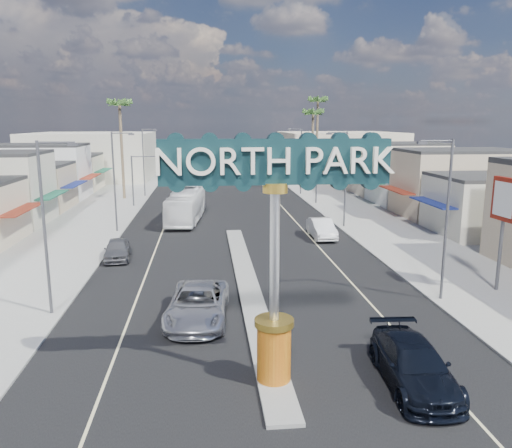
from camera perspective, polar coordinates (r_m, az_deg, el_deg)
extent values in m
plane|color=gray|center=(46.62, -2.64, -0.64)|extent=(160.00, 160.00, 0.00)
cube|color=black|center=(46.62, -2.64, -0.64)|extent=(20.00, 120.00, 0.01)
cube|color=gray|center=(31.18, -0.98, -6.73)|extent=(1.30, 30.00, 0.16)
cube|color=gray|center=(47.95, -19.59, -0.90)|extent=(8.00, 120.00, 0.12)
cube|color=gray|center=(49.37, 13.80, -0.21)|extent=(8.00, 120.00, 0.12)
cube|color=beige|center=(62.71, -25.92, 4.15)|extent=(12.00, 42.00, 6.00)
cube|color=#B7B29E|center=(64.57, 18.50, 4.90)|extent=(12.00, 42.00, 6.00)
cube|color=#B7B29E|center=(92.76, -18.11, 7.41)|extent=(20.00, 20.00, 8.00)
cube|color=beige|center=(93.92, 9.39, 7.87)|extent=(20.00, 20.00, 8.00)
cylinder|color=#B7460E|center=(19.66, 2.06, -14.44)|extent=(1.30, 1.30, 2.20)
cylinder|color=gold|center=(19.15, 2.08, -11.15)|extent=(1.50, 1.50, 0.25)
cylinder|color=#B7B7BC|center=(18.32, 2.14, -3.85)|extent=(0.36, 0.36, 4.80)
cylinder|color=gold|center=(17.81, 2.20, 4.16)|extent=(0.90, 0.90, 0.35)
cube|color=#0E272B|center=(17.71, 2.23, 7.13)|extent=(8.20, 0.50, 1.60)
cylinder|color=#47474C|center=(60.49, -13.93, 4.74)|extent=(0.18, 0.18, 6.00)
cylinder|color=#47474C|center=(59.93, -11.68, 7.57)|extent=(5.00, 0.12, 0.12)
cube|color=black|center=(59.79, -9.74, 7.15)|extent=(0.32, 0.32, 1.00)
sphere|color=red|center=(59.59, -9.76, 7.44)|extent=(0.22, 0.22, 0.22)
cylinder|color=#47474C|center=(61.38, 6.93, 5.09)|extent=(0.18, 0.18, 6.00)
cylinder|color=#47474C|center=(60.62, 4.67, 7.81)|extent=(5.00, 0.12, 0.12)
cube|color=black|center=(60.33, 2.78, 7.34)|extent=(0.32, 0.32, 1.00)
sphere|color=red|center=(60.13, 2.81, 7.63)|extent=(0.22, 0.22, 0.22)
cylinder|color=#47474C|center=(27.29, -23.02, -0.72)|extent=(0.16, 0.16, 9.00)
cylinder|color=#47474C|center=(26.51, -21.90, 8.65)|extent=(1.80, 0.10, 0.10)
cube|color=#47474C|center=(26.31, -20.19, 8.53)|extent=(0.50, 0.22, 0.15)
cylinder|color=#47474C|center=(46.52, -15.89, 4.52)|extent=(0.16, 0.16, 9.00)
cylinder|color=#47474C|center=(46.07, -15.07, 10.00)|extent=(1.80, 0.10, 0.10)
cube|color=#47474C|center=(45.95, -14.07, 9.92)|extent=(0.50, 0.22, 0.15)
cylinder|color=#47474C|center=(68.19, -12.73, 6.81)|extent=(0.16, 0.16, 9.00)
cylinder|color=#47474C|center=(67.88, -12.13, 10.53)|extent=(1.80, 0.10, 0.10)
cube|color=#47474C|center=(67.80, -11.45, 10.47)|extent=(0.50, 0.22, 0.15)
cylinder|color=#47474C|center=(29.15, 20.95, 0.18)|extent=(0.16, 0.16, 9.00)
cylinder|color=#47474C|center=(28.26, 19.95, 8.92)|extent=(1.80, 0.10, 0.10)
cube|color=#47474C|center=(27.93, 18.44, 8.79)|extent=(0.50, 0.22, 0.15)
cylinder|color=#47474C|center=(47.63, 10.19, 4.94)|extent=(0.16, 0.16, 9.00)
cylinder|color=#47474C|center=(47.10, 9.31, 10.26)|extent=(1.80, 0.10, 0.10)
cube|color=#47474C|center=(46.90, 8.35, 10.17)|extent=(0.50, 0.22, 0.15)
cylinder|color=#47474C|center=(68.95, 5.17, 7.09)|extent=(0.16, 0.16, 9.00)
cylinder|color=#47474C|center=(68.58, 4.49, 10.76)|extent=(1.80, 0.10, 0.10)
cube|color=#47474C|center=(68.45, 3.82, 10.68)|extent=(0.50, 0.22, 0.15)
cylinder|color=brown|center=(66.44, -15.06, 7.87)|extent=(0.36, 0.36, 12.00)
cylinder|color=brown|center=(73.27, 6.45, 8.11)|extent=(0.36, 0.36, 11.00)
cylinder|color=brown|center=(79.50, 6.98, 9.09)|extent=(0.36, 0.36, 13.00)
imported|color=#BABBC0|center=(25.62, -6.69, -9.07)|extent=(3.48, 6.55, 1.75)
imported|color=black|center=(20.60, 17.58, -15.06)|extent=(2.67, 5.86, 1.66)
imported|color=slate|center=(37.89, -15.58, -2.79)|extent=(2.17, 4.53, 1.49)
imported|color=white|center=(43.51, 7.51, -0.50)|extent=(1.77, 5.04, 1.66)
imported|color=white|center=(50.88, -7.99, 2.10)|extent=(3.84, 11.54, 3.15)
cylinder|color=#47474C|center=(32.55, 26.08, -3.26)|extent=(0.21, 0.21, 4.17)
cube|color=maroon|center=(31.93, 26.61, 2.54)|extent=(0.41, 2.10, 2.50)
cube|color=white|center=(31.84, 26.40, 2.54)|extent=(0.14, 1.66, 1.98)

